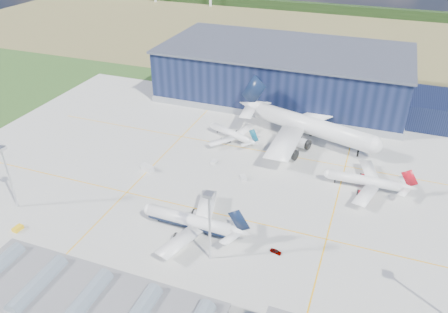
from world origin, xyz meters
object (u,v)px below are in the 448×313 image
Objects in this scene: gse_van_a at (147,168)px; gse_tug_c at (335,132)px; light_mast_center at (209,216)px; gse_cart_a at (214,162)px; airliner_widebody at (313,118)px; light_mast_west at (6,168)px; hangar at (289,76)px; car_a at (276,251)px; airliner_regional at (232,130)px; gse_tug_b at (156,288)px; airliner_navy at (190,215)px; airliner_red at (366,176)px; gse_tug_a at (18,228)px; gse_cart_b at (243,178)px; car_b at (162,297)px.

gse_van_a reaches higher than gse_tug_c.
light_mast_center is 54.66m from gse_cart_a.
gse_tug_c is at bearing 67.63° from airliner_widebody.
light_mast_west is at bearing 180.00° from light_mast_center.
gse_tug_c is at bearing -48.62° from hangar.
hangar is at bearing 121.36° from gse_tug_c.
hangar is 119.01m from car_a.
airliner_regional is 86.62m from gse_tug_b.
airliner_regional is at bearing 93.51° from gse_cart_a.
light_mast_west is (-62.81, -124.80, 3.82)m from hangar.
hangar reaches higher than airliner_navy.
airliner_red is 82.71m from gse_tug_b.
hangar is 56.42m from airliner_regional.
light_mast_west is 7.14× the size of gse_tug_b.
hangar is 45.02× the size of gse_tug_b.
light_mast_center is 95.24m from gse_tug_c.
airliner_regional is 21.10m from gse_cart_a.
light_mast_center is 23.52m from gse_tug_b.
gse_tug_a is 0.91× the size of car_a.
airliner_red is at bearing -13.24° from car_a.
gse_van_a is 1.71× the size of gse_cart_b.
hangar reaches higher than gse_tug_c.
light_mast_west is at bearing -145.26° from gse_tug_c.
car_b is (4.37, -27.56, -5.36)m from airliner_navy.
gse_tug_b is at bearing 119.59° from airliner_regional.
airliner_navy reaches higher than gse_tug_c.
gse_tug_c is (-15.69, 39.43, -4.61)m from airliner_red.
airliner_regional is at bearing 42.74° from car_a.
airliner_widebody is 70.79m from gse_van_a.
gse_tug_b is (-22.23, -96.59, -10.38)m from airliner_widebody.
gse_tug_b is at bearing -78.50° from gse_cart_a.
car_b is at bearing -108.95° from light_mast_center.
gse_cart_a is 58.58m from gse_tug_c.
gse_tug_a is 1.01× the size of gse_cart_b.
car_a is at bearing 19.64° from gse_tug_a.
gse_tug_c is at bearing 49.25° from gse_cart_a.
hangar is at bearing -90.24° from airliner_navy.
airliner_navy is 6.89× the size of gse_van_a.
airliner_red is 80.01m from gse_van_a.
gse_tug_b is 1.12× the size of gse_cart_a.
gse_tug_a is 77.11m from gse_cart_b.
airliner_navy reaches higher than car_a.
gse_cart_a is (-31.73, -31.33, -10.45)m from airliner_widebody.
airliner_navy is at bearing 9.14° from light_mast_west.
gse_van_a is 63.29m from car_b.
light_mast_center is 7.33× the size of gse_tug_a.
car_a is (-20.83, -43.18, -4.68)m from airliner_red.
gse_tug_a is at bearing -46.78° from light_mast_west.
light_mast_west is at bearing 164.52° from gse_tug_b.
gse_tug_a is at bearing 176.23° from gse_van_a.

